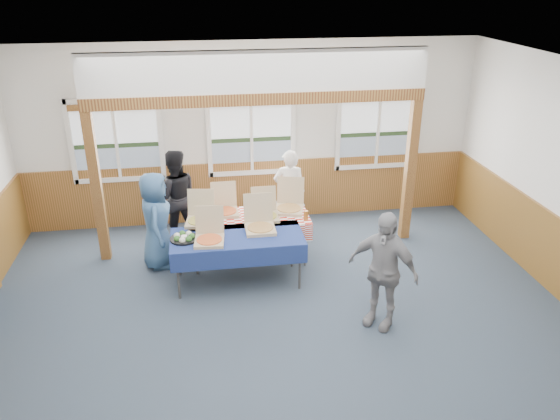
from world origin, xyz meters
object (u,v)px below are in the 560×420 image
object	(u,v)px
person_grey	(383,270)
man_blue	(156,220)
table_right	(249,220)
woman_black	(175,196)
woman_white	(289,192)
table_left	(237,239)

from	to	relation	value
person_grey	man_blue	bearing A→B (deg)	-172.08
table_right	person_grey	world-z (taller)	person_grey
woman_black	person_grey	bearing A→B (deg)	125.52
woman_white	person_grey	distance (m)	2.97
table_left	woman_white	size ratio (longest dim) A/B	1.35
table_right	woman_black	xyz separation A→B (m)	(-1.14, 0.90, 0.10)
table_left	man_blue	distance (m)	1.37
table_left	woman_white	world-z (taller)	woman_white
table_left	table_right	world-z (taller)	same
table_left	woman_black	size ratio (longest dim) A/B	1.27
table_left	man_blue	bearing A→B (deg)	160.32
table_right	table_left	bearing A→B (deg)	-101.00
man_blue	person_grey	bearing A→B (deg)	-123.97
table_right	woman_black	bearing A→B (deg)	150.38
man_blue	table_right	bearing A→B (deg)	-91.58
table_right	man_blue	bearing A→B (deg)	-173.40
table_right	woman_white	world-z (taller)	woman_white
woman_white	man_blue	bearing A→B (deg)	30.72
woman_white	person_grey	bearing A→B (deg)	112.63
table_right	man_blue	distance (m)	1.41
woman_white	person_grey	world-z (taller)	person_grey
table_left	person_grey	distance (m)	2.17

